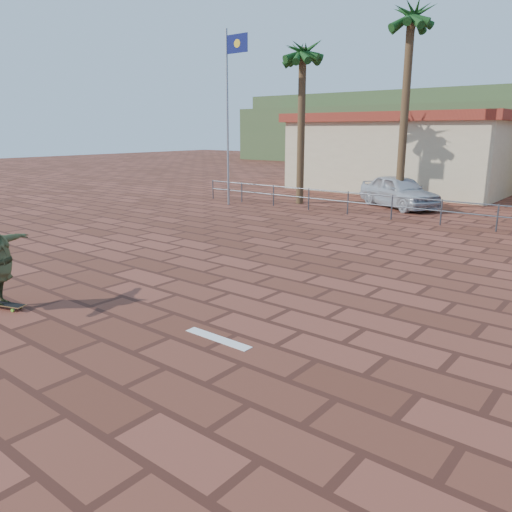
{
  "coord_description": "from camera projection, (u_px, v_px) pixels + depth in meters",
  "views": [
    {
      "loc": [
        6.31,
        -7.1,
        3.56
      ],
      "look_at": [
        -0.51,
        1.36,
        0.8
      ],
      "focal_mm": 35.0,
      "sensor_mm": 36.0,
      "label": 1
    }
  ],
  "objects": [
    {
      "name": "hill_back",
      "position": [
        391.0,
        126.0,
        64.73
      ],
      "size": [
        35.0,
        14.0,
        8.0
      ],
      "primitive_type": "cube",
      "color": "#384C28",
      "rests_on": "ground"
    },
    {
      "name": "palm_far_left",
      "position": [
        303.0,
        57.0,
        23.14
      ],
      "size": [
        2.4,
        2.4,
        8.25
      ],
      "color": "brown",
      "rests_on": "ground"
    },
    {
      "name": "guardrail",
      "position": [
        442.0,
        208.0,
        18.96
      ],
      "size": [
        24.06,
        0.06,
        1.0
      ],
      "color": "#47494F",
      "rests_on": "ground"
    },
    {
      "name": "paint_stripe",
      "position": [
        218.0,
        339.0,
        8.74
      ],
      "size": [
        1.4,
        0.22,
        0.01
      ],
      "primitive_type": "cube",
      "color": "white",
      "rests_on": "ground"
    },
    {
      "name": "car_silver",
      "position": [
        399.0,
        191.0,
        23.33
      ],
      "size": [
        4.75,
        3.76,
        1.51
      ],
      "primitive_type": "imported",
      "rotation": [
        0.0,
        0.0,
        1.05
      ],
      "color": "#B1B3B9",
      "rests_on": "ground"
    },
    {
      "name": "building_west",
      "position": [
        401.0,
        152.0,
        29.76
      ],
      "size": [
        12.6,
        7.6,
        4.5
      ],
      "color": "beige",
      "rests_on": "ground"
    },
    {
      "name": "palm_left",
      "position": [
        411.0,
        24.0,
        21.26
      ],
      "size": [
        2.4,
        2.4,
        9.45
      ],
      "color": "brown",
      "rests_on": "ground"
    },
    {
      "name": "flagpole",
      "position": [
        229.0,
        106.0,
        23.24
      ],
      "size": [
        1.3,
        0.1,
        8.0
      ],
      "color": "gray",
      "rests_on": "ground"
    },
    {
      "name": "ground",
      "position": [
        233.0,
        311.0,
        10.07
      ],
      "size": [
        120.0,
        120.0,
        0.0
      ],
      "primitive_type": "plane",
      "color": "brown",
      "rests_on": "ground"
    },
    {
      "name": "longboard",
      "position": [
        2.0,
        304.0,
        10.23
      ],
      "size": [
        1.09,
        0.57,
        0.11
      ],
      "rotation": [
        0.0,
        0.0,
        0.33
      ],
      "color": "olive",
      "rests_on": "ground"
    }
  ]
}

